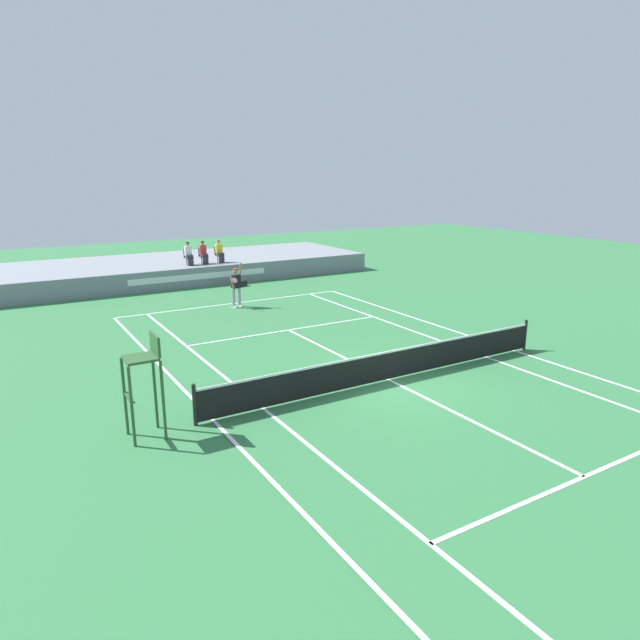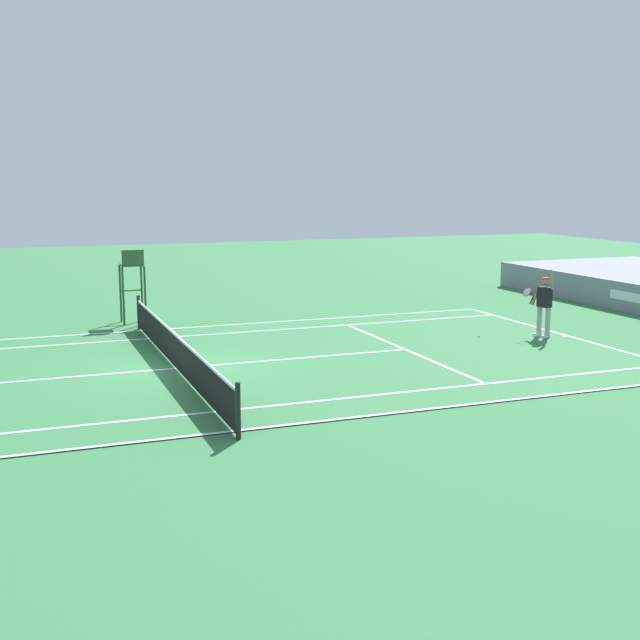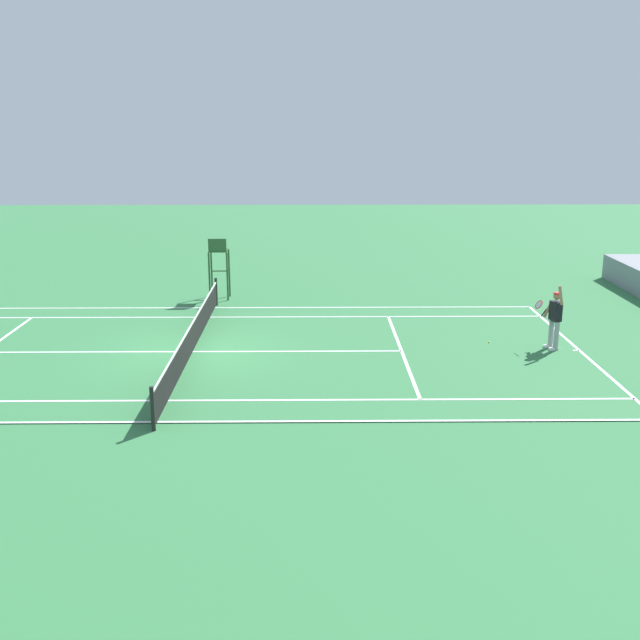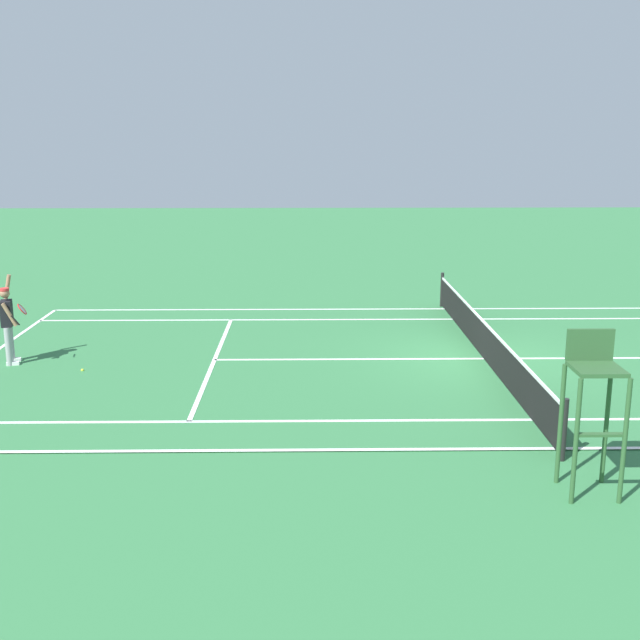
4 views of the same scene
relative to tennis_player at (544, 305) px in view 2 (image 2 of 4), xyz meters
The scene contains 6 objects.
ground_plane 11.15m from the tennis_player, 88.90° to the right, with size 80.00×80.00×0.00m, color #337542.
court 11.15m from the tennis_player, 88.90° to the right, with size 11.08×23.88×0.03m.
net 11.12m from the tennis_player, 88.90° to the right, with size 11.98×0.10×1.07m.
tennis_player is the anchor object (origin of this frame).
tennis_ball 2.15m from the tennis_player, 108.92° to the right, with size 0.07×0.07×0.07m, color #D1E533.
umpire_chair 13.05m from the tennis_player, 121.61° to the right, with size 0.77×0.77×2.44m.
Camera 2 is at (19.79, -3.71, 4.69)m, focal length 45.66 mm.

